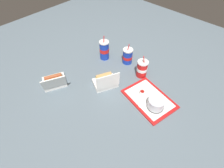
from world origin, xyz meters
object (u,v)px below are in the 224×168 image
Objects in this scene: clamshell_hotdog_center at (54,81)px; cake_container at (156,104)px; plastic_fork at (148,90)px; soda_cup_back at (142,69)px; ketchup_cup at (142,92)px; food_tray at (149,99)px; soda_cup_center at (104,50)px; clamshell_sandwich_front at (105,82)px; soda_cup_left at (128,56)px.

cake_container is at bearing 26.73° from clamshell_hotdog_center.
cake_container is at bearing 9.11° from plastic_fork.
soda_cup_back reaches higher than clamshell_hotdog_center.
soda_cup_back is at bearing 143.69° from cake_container.
ketchup_cup is at bearing 166.43° from cake_container.
food_tray is 1.99× the size of soda_cup_back.
soda_cup_center reaches higher than plastic_fork.
clamshell_hotdog_center is (-0.59, -0.45, 0.03)m from plastic_fork.
soda_cup_left is at bearing 99.73° from clamshell_sandwich_front.
soda_cup_back is (0.20, -0.05, 0.00)m from soda_cup_left.
clamshell_hotdog_center is at bearing -95.31° from soda_cup_center.
soda_cup_left is (-0.33, 0.22, 0.04)m from ketchup_cup.
clamshell_hotdog_center reaches higher than food_tray.
soda_cup_center is (-0.25, 0.24, 0.05)m from clamshell_sandwich_front.
cake_container is (0.07, -0.03, 0.04)m from food_tray.
cake_container reaches higher than ketchup_cup.
food_tray is 0.36m from clamshell_sandwich_front.
plastic_fork is at bearing 32.41° from clamshell_sandwich_front.
ketchup_cup is 0.17× the size of soda_cup_center.
soda_cup_left is at bearing 146.45° from ketchup_cup.
soda_cup_back is (-0.15, 0.11, 0.06)m from plastic_fork.
soda_cup_left is at bearing 165.75° from soda_cup_back.
soda_cup_center is at bearing -141.25° from plastic_fork.
soda_cup_center is at bearing -173.17° from soda_cup_back.
clamshell_sandwich_front reaches higher than plastic_fork.
plastic_fork is 0.43× the size of clamshell_hotdog_center.
food_tray is 0.09m from cake_container.
soda_cup_back is at bearing -171.04° from plastic_fork.
ketchup_cup is (-0.14, 0.03, -0.02)m from cake_container.
soda_cup_back reaches higher than cake_container.
plastic_fork is 0.19m from soda_cup_back.
cake_container is 0.51× the size of soda_cup_center.
clamshell_sandwich_front is at bearing -80.27° from soda_cup_left.
plastic_fork is at bearing 143.77° from cake_container.
ketchup_cup is 0.54m from soda_cup_center.
soda_cup_back reaches higher than food_tray.
ketchup_cup is at bearing -51.65° from soda_cup_back.
soda_cup_left is (-0.34, 0.16, 0.05)m from plastic_fork.
soda_cup_back is (-0.28, 0.20, 0.03)m from cake_container.
food_tray is 1.63× the size of clamshell_hotdog_center.
cake_container is at bearing -13.16° from soda_cup_center.
plastic_fork is at bearing -6.59° from soda_cup_center.
food_tray is at bearing -11.63° from soda_cup_center.
soda_cup_center reaches higher than clamshell_hotdog_center.
cake_container is 3.03× the size of ketchup_cup.
soda_cup_back reaches higher than ketchup_cup.
soda_cup_left is at bearing 151.83° from cake_container.
soda_cup_center reaches higher than ketchup_cup.
soda_cup_left is at bearing 26.30° from soda_cup_center.
food_tray is 1.74× the size of soda_cup_center.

